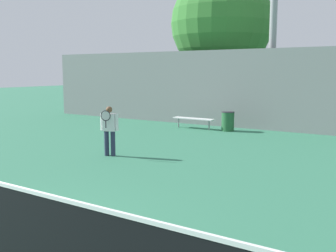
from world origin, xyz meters
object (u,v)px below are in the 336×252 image
trash_bin (228,121)px  tennis_player (109,128)px  light_pole_far_right (274,16)px  tree_green_broad (222,23)px  bench_courtside_near (193,119)px

trash_bin → tennis_player: bearing=-98.0°
light_pole_far_right → tree_green_broad: size_ratio=1.13×
bench_courtside_near → light_pole_far_right: bearing=35.9°
light_pole_far_right → tree_green_broad: (-3.64, 2.44, 0.16)m
bench_courtside_near → tree_green_broad: bearing=100.4°
tennis_player → trash_bin: 6.67m
tennis_player → light_pole_far_right: size_ratio=0.17×
tennis_player → trash_bin: (0.93, 6.60, -0.43)m
trash_bin → tree_green_broad: size_ratio=0.11×
tree_green_broad → bench_courtside_near: bearing=-79.6°
trash_bin → bench_courtside_near: bearing=-172.8°
bench_courtside_near → tree_green_broad: tree_green_broad is taller
light_pole_far_right → trash_bin: (-1.24, -1.84, -4.52)m
light_pole_far_right → tree_green_broad: bearing=146.1°
tennis_player → bench_courtside_near: 6.44m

